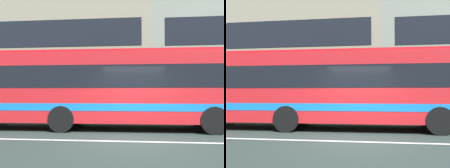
{
  "view_description": "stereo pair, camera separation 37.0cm",
  "coord_description": "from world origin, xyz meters",
  "views": [
    {
      "loc": [
        0.11,
        -7.61,
        1.46
      ],
      "look_at": [
        -0.99,
        3.12,
        1.89
      ],
      "focal_mm": 39.55,
      "sensor_mm": 36.0,
      "label": 1
    },
    {
      "loc": [
        0.48,
        -7.56,
        1.46
      ],
      "look_at": [
        -0.99,
        3.12,
        1.89
      ],
      "focal_mm": 39.55,
      "sensor_mm": 36.0,
      "label": 2
    }
  ],
  "objects": [
    {
      "name": "hedge_row_far",
      "position": [
        2.22,
        6.79,
        0.56
      ],
      "size": [
        14.7,
        1.1,
        1.12
      ],
      "primitive_type": "cube",
      "color": "#214526",
      "rests_on": "ground_plane"
    },
    {
      "name": "apartment_block_left",
      "position": [
        -8.89,
        16.4,
        5.44
      ],
      "size": [
        20.32,
        10.03,
        10.87
      ],
      "color": "gray",
      "rests_on": "ground_plane"
    },
    {
      "name": "lane_centre_line",
      "position": [
        0.0,
        0.0,
        0.0
      ],
      "size": [
        60.0,
        0.16,
        0.01
      ],
      "primitive_type": "cube",
      "color": "silver",
      "rests_on": "ground_plane"
    },
    {
      "name": "transit_bus",
      "position": [
        -2.04,
        2.7,
        1.76
      ],
      "size": [
        11.8,
        2.72,
        3.18
      ],
      "color": "red",
      "rests_on": "ground_plane"
    },
    {
      "name": "ground_plane",
      "position": [
        0.0,
        0.0,
        0.0
      ],
      "size": [
        160.0,
        160.0,
        0.0
      ],
      "primitive_type": "plane",
      "color": "#2C3934"
    }
  ]
}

